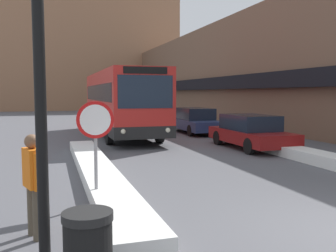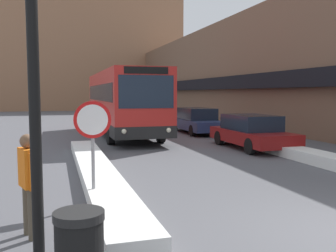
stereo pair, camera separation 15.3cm
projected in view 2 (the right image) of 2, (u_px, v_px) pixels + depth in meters
The scene contains 10 objects.
building_row_right at pixel (236, 74), 31.35m from camera, with size 5.50×60.00×7.80m.
building_backdrop_far at pixel (88, 46), 53.08m from camera, with size 26.00×8.00×17.87m.
snow_bank_left at pixel (96, 171), 10.29m from camera, with size 0.90×11.06×0.33m.
snow_bank_right at pixel (295, 152), 13.46m from camera, with size 0.90×6.92×0.37m.
city_bus at pixel (123, 102), 20.19m from camera, with size 2.62×11.01×3.40m.
parked_car_front at pixel (252, 132), 15.62m from camera, with size 1.91×4.51×1.40m.
parked_car_back at pixel (197, 121), 21.68m from camera, with size 1.88×4.87×1.45m.
stop_sign at pixel (93, 130), 7.62m from camera, with size 0.76×0.08×2.14m.
pedestrian at pixel (28, 176), 5.90m from camera, with size 0.33×0.52×1.66m.
trash_bin at pixel (80, 251), 4.32m from camera, with size 0.59×0.59×0.95m.
Camera 2 is at (-4.64, -4.60, 2.30)m, focal length 40.00 mm.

